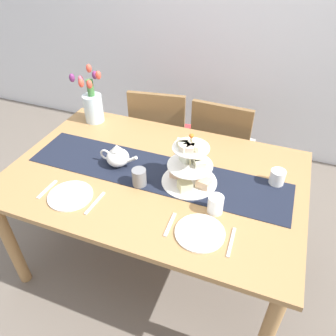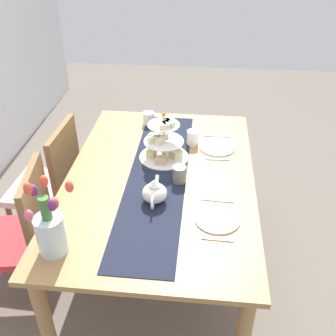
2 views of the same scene
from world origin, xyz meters
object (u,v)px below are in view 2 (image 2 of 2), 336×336
at_px(chair_right, 52,181).
at_px(knife_right, 217,136).
at_px(teapot, 155,192).
at_px(cream_jug, 149,118).
at_px(dining_table, 160,190).
at_px(fork_left, 217,239).
at_px(tiered_cake_stand, 164,143).
at_px(fork_right, 217,159).
at_px(tulip_vase, 50,228).
at_px(knife_left, 217,200).
at_px(dinner_plate_right, 217,147).
at_px(mug_grey, 179,174).
at_px(dinner_plate_left, 217,218).
at_px(chair_left, 21,233).
at_px(mug_white_text, 193,138).

xyz_separation_m(chair_right, knife_right, (0.28, -1.09, 0.25)).
relative_size(teapot, cream_jug, 2.80).
xyz_separation_m(dining_table, fork_left, (-0.48, -0.33, 0.10)).
bearing_deg(tiered_cake_stand, fork_left, -154.62).
relative_size(dining_table, fork_right, 10.91).
relative_size(dining_table, teapot, 6.87).
relative_size(tulip_vase, knife_left, 2.27).
bearing_deg(chair_right, dining_table, -106.48).
height_order(dinner_plate_right, mug_grey, mug_grey).
bearing_deg(knife_left, knife_right, 0.00).
distance_m(teapot, cream_jug, 0.89).
xyz_separation_m(knife_left, dinner_plate_right, (0.55, 0.00, 0.00)).
bearing_deg(dinner_plate_left, teapot, 71.99).
distance_m(cream_jug, dinner_plate_left, 1.09).
xyz_separation_m(chair_left, tiered_cake_stand, (0.48, -0.76, 0.35)).
xyz_separation_m(tiered_cake_stand, fork_left, (-0.68, -0.32, -0.10)).
relative_size(dinner_plate_left, mug_grey, 2.42).
xyz_separation_m(dining_table, dinner_plate_right, (0.36, -0.33, 0.10)).
distance_m(chair_left, fork_right, 1.22).
xyz_separation_m(fork_left, knife_left, (0.29, 0.00, 0.00)).
bearing_deg(mug_white_text, dinner_plate_right, -99.95).
bearing_deg(fork_right, knife_left, 180.00).
relative_size(chair_left, teapot, 3.82).
bearing_deg(cream_jug, fork_left, -156.71).
bearing_deg(knife_right, tiered_cake_stand, 132.73).
bearing_deg(cream_jug, mug_grey, -158.36).
bearing_deg(dinner_plate_right, chair_left, 120.30).
bearing_deg(mug_grey, chair_left, 105.10).
bearing_deg(mug_grey, cream_jug, 21.64).
distance_m(chair_right, cream_jug, 0.79).
xyz_separation_m(knife_left, mug_grey, (0.15, 0.21, 0.05)).
bearing_deg(mug_grey, fork_left, -154.22).
bearing_deg(mug_grey, dinner_plate_left, -144.21).
xyz_separation_m(mug_grey, mug_white_text, (0.43, -0.05, -0.00)).
bearing_deg(knife_left, chair_right, 69.11).
height_order(chair_right, tulip_vase, tulip_vase).
height_order(teapot, fork_left, teapot).
distance_m(fork_left, knife_right, 0.98).
height_order(dining_table, knife_left, knife_left).
height_order(dining_table, tiered_cake_stand, tiered_cake_stand).
distance_m(tulip_vase, knife_left, 0.86).
bearing_deg(mug_white_text, dining_table, 156.76).
xyz_separation_m(teapot, tulip_vase, (-0.40, 0.40, 0.07)).
relative_size(teapot, dinner_plate_right, 1.04).
relative_size(dinner_plate_left, mug_white_text, 2.42).
bearing_deg(tiered_cake_stand, dining_table, 179.52).
bearing_deg(chair_left, mug_white_text, -54.43).
bearing_deg(chair_left, dinner_plate_right, -59.70).
distance_m(dinner_plate_left, mug_grey, 0.37).
relative_size(chair_left, knife_left, 5.35).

